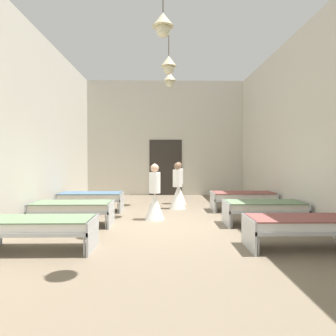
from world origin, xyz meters
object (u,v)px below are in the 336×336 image
Objects in this scene: bed_left_row_1 at (72,208)px; nurse_near_aisle at (155,199)px; nurse_far_aisle at (179,189)px; bed_right_row_0 at (300,225)px; nurse_mid_aisle at (177,192)px; bed_left_row_2 at (91,197)px; bed_right_row_1 at (264,207)px; bed_left_row_0 at (40,226)px; bed_right_row_2 at (243,197)px.

bed_left_row_1 is 2.09m from nurse_near_aisle.
bed_right_row_0 is at bearing 97.74° from nurse_far_aisle.
nurse_mid_aisle is (2.66, 2.34, 0.09)m from bed_left_row_1.
bed_right_row_0 is at bearing -39.28° from bed_left_row_2.
nurse_mid_aisle is (0.69, 1.65, 0.00)m from nurse_near_aisle.
nurse_mid_aisle reaches higher than bed_right_row_1.
bed_left_row_2 is (0.00, 1.90, 0.00)m from bed_left_row_1.
nurse_far_aisle reaches higher than bed_left_row_1.
bed_left_row_1 is 4.33m from nurse_far_aisle.
nurse_mid_aisle reaches higher than bed_left_row_1.
nurse_far_aisle is (2.76, 5.24, 0.09)m from bed_left_row_0.
bed_left_row_1 is 1.00× the size of bed_left_row_2.
bed_left_row_0 is 5.02m from bed_right_row_1.
bed_right_row_1 is at bearing 90.00° from bed_right_row_0.
nurse_far_aisle is at bearing 119.45° from bed_right_row_1.
nurse_mid_aisle and nurse_far_aisle have the same top height.
nurse_far_aisle is at bearing 27.56° from bed_left_row_2.
bed_right_row_1 and bed_left_row_2 have the same top height.
bed_left_row_1 is at bearing 90.00° from bed_left_row_0.
bed_left_row_2 is 1.28× the size of nurse_mid_aisle.
nurse_near_aisle and nurse_far_aisle have the same top height.
bed_right_row_0 is 1.00× the size of bed_left_row_2.
bed_left_row_0 is at bearing -90.00° from bed_left_row_1.
bed_left_row_0 is at bearing 167.74° from nurse_near_aisle.
bed_right_row_1 is 5.02m from bed_left_row_2.
bed_right_row_1 is at bearing -79.45° from nurse_near_aisle.
nurse_far_aisle is (2.76, 3.34, 0.09)m from bed_left_row_1.
nurse_far_aisle is at bearing 50.44° from bed_left_row_1.
bed_right_row_2 is 1.28× the size of nurse_mid_aisle.
nurse_mid_aisle is at bearing 72.02° from nurse_far_aisle.
nurse_near_aisle is (-2.68, 2.59, 0.09)m from bed_right_row_0.
nurse_near_aisle is (-2.68, 0.69, 0.09)m from bed_right_row_1.
bed_left_row_0 is 4.65m from bed_right_row_0.
bed_right_row_0 is 5.02m from bed_left_row_1.
bed_left_row_1 is at bearing 38.38° from nurse_far_aisle.
bed_left_row_1 is 1.28× the size of nurse_near_aisle.
bed_right_row_1 is at bearing -90.00° from bed_right_row_2.
bed_right_row_2 is 2.94m from nurse_near_aisle.
bed_left_row_1 is 1.00× the size of bed_right_row_2.
bed_right_row_2 is 2.37m from nurse_far_aisle.
bed_left_row_1 is 5.02m from bed_right_row_2.
nurse_mid_aisle is at bearing 115.14° from bed_right_row_0.
nurse_near_aisle is at bearing 165.57° from bed_right_row_1.
nurse_far_aisle reaches higher than bed_left_row_0.
nurse_far_aisle is at bearing 62.23° from bed_left_row_0.
bed_left_row_1 and bed_right_row_1 have the same top height.
nurse_far_aisle is at bearing 19.12° from nurse_mid_aisle.
bed_right_row_1 is 3.07m from nurse_mid_aisle.
bed_right_row_0 is 5.57m from nurse_far_aisle.
bed_right_row_0 is 1.00× the size of bed_right_row_2.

